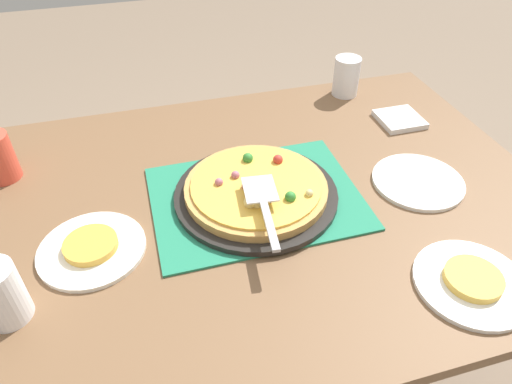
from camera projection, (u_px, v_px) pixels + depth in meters
The scene contains 14 objects.
ground_plane at pixel (256, 366), 1.57m from camera, with size 8.00×8.00×0.00m, color #84705B.
dining_table at pixel (256, 232), 1.16m from camera, with size 1.40×1.00×0.75m.
placemat at pixel (256, 198), 1.08m from camera, with size 0.48×0.36×0.01m, color #237F5B.
pizza_pan at pixel (256, 194), 1.08m from camera, with size 0.38×0.38×0.01m, color black.
pizza at pixel (256, 188), 1.06m from camera, with size 0.33×0.33×0.05m.
plate_near_left at pixel (471, 283), 0.89m from camera, with size 0.22×0.22×0.01m, color white.
plate_far_right at pixel (92, 249), 0.96m from camera, with size 0.22×0.22×0.01m, color white.
plate_side at pixel (418, 181), 1.13m from camera, with size 0.22×0.22×0.01m, color white.
served_slice_left at pixel (473, 278), 0.88m from camera, with size 0.11×0.11×0.02m, color #EAB747.
served_slice_right at pixel (91, 245), 0.95m from camera, with size 0.11×0.11×0.02m, color gold.
cup_near at pixel (346, 76), 1.44m from camera, with size 0.08×0.08×0.12m, color white.
cup_corner at pixel (0, 294), 0.80m from camera, with size 0.08×0.08×0.12m, color white.
pizza_server at pixel (264, 203), 0.97m from camera, with size 0.08×0.23×0.01m.
napkin_stack at pixel (400, 119), 1.35m from camera, with size 0.12×0.12×0.02m, color white.
Camera 1 is at (0.23, 0.79, 1.46)m, focal length 32.52 mm.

